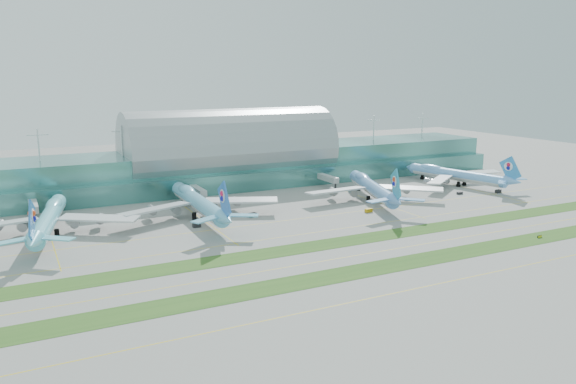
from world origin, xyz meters
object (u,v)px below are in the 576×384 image
airliner_b (198,201)px  airliner_d (455,174)px  terminal (230,159)px  airliner_c (372,187)px  taxiway_sign_east (540,237)px  airliner_a (49,218)px

airliner_b → airliner_d: bearing=2.9°
terminal → airliner_c: size_ratio=4.36×
terminal → airliner_d: size_ratio=4.62×
terminal → airliner_c: bearing=-56.5°
terminal → taxiway_sign_east: size_ratio=144.06×
terminal → airliner_d: 128.99m
terminal → airliner_b: 77.27m
airliner_c → airliner_d: (65.39, 11.28, -0.50)m
airliner_b → airliner_c: (88.41, -6.96, -0.15)m
airliner_d → taxiway_sign_east: airliner_d is taller
taxiway_sign_east → airliner_c: bearing=101.9°
terminal → airliner_a: (-101.83, -66.21, -7.46)m
airliner_c → taxiway_sign_east: (19.86, -84.17, -6.33)m
airliner_b → taxiway_sign_east: (108.27, -91.13, -6.48)m
taxiway_sign_east → airliner_a: bearing=150.6°
airliner_a → airliner_b: (61.36, 0.78, 0.20)m
airliner_c → airliner_d: size_ratio=1.06×
taxiway_sign_east → airliner_d: bearing=63.1°
airliner_c → taxiway_sign_east: bearing=-58.1°
airliner_a → terminal: bearing=44.3°
airliner_a → airliner_c: airliner_c is taller
terminal → airliner_b: size_ratio=4.15×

